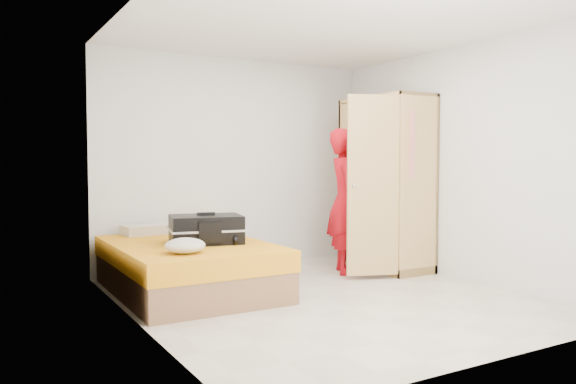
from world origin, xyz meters
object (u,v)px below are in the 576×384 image
person (345,201)px  suitcase (206,229)px  wardrobe (384,188)px  bed (189,267)px  round_cushion (185,246)px

person → suitcase: bearing=118.0°
wardrobe → person: bearing=173.9°
bed → person: (1.95, 0.03, 0.60)m
bed → wardrobe: wardrobe is taller
person → suitcase: size_ratio=2.10×
wardrobe → bed: bearing=179.3°
wardrobe → suitcase: size_ratio=2.59×
wardrobe → suitcase: wardrobe is taller
person → suitcase: (-1.81, -0.14, -0.21)m
wardrobe → suitcase: bearing=-178.1°
wardrobe → person: wardrobe is taller
wardrobe → round_cushion: 2.85m
suitcase → wardrobe: bearing=14.8°
person → wardrobe: bearing=-72.4°
wardrobe → person: size_ratio=1.23×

